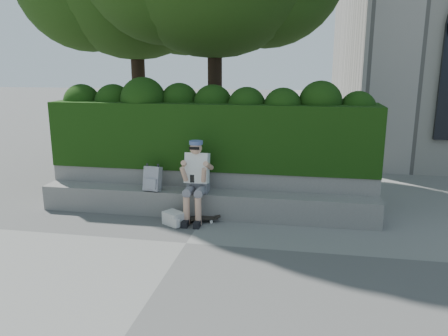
% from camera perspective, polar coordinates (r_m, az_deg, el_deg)
% --- Properties ---
extents(ground, '(80.00, 80.00, 0.00)m').
position_cam_1_polar(ground, '(6.71, -4.96, -9.75)').
color(ground, slate).
rests_on(ground, ground).
extents(bench_ledge, '(6.00, 0.45, 0.45)m').
position_cam_1_polar(bench_ledge, '(7.77, -2.58, -4.66)').
color(bench_ledge, gray).
rests_on(bench_ledge, ground).
extents(planter_wall, '(6.00, 0.50, 0.75)m').
position_cam_1_polar(planter_wall, '(8.17, -1.85, -2.64)').
color(planter_wall, gray).
rests_on(planter_wall, ground).
extents(hedge, '(6.00, 1.00, 1.20)m').
position_cam_1_polar(hedge, '(8.17, -1.57, 4.38)').
color(hedge, black).
rests_on(hedge, planter_wall).
extents(person, '(0.40, 0.76, 1.38)m').
position_cam_1_polar(person, '(7.47, -3.63, -1.20)').
color(person, slate).
rests_on(person, ground).
extents(skateboard, '(0.79, 0.43, 0.08)m').
position_cam_1_polar(skateboard, '(7.51, -3.80, -6.62)').
color(skateboard, black).
rests_on(skateboard, ground).
extents(backpack_plaid, '(0.31, 0.20, 0.43)m').
position_cam_1_polar(backpack_plaid, '(7.80, -9.31, -1.38)').
color(backpack_plaid, '#BABABF').
rests_on(backpack_plaid, bench_ledge).
extents(backpack_ground, '(0.41, 0.39, 0.22)m').
position_cam_1_polar(backpack_ground, '(7.43, -6.59, -6.53)').
color(backpack_ground, beige).
rests_on(backpack_ground, ground).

